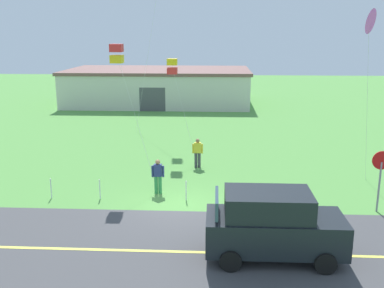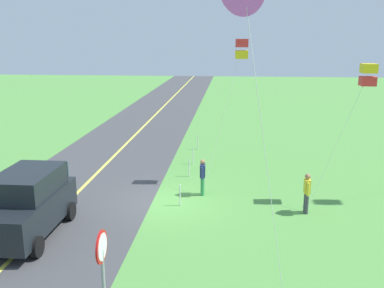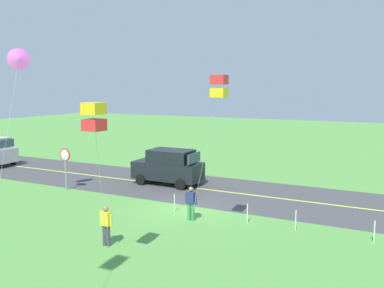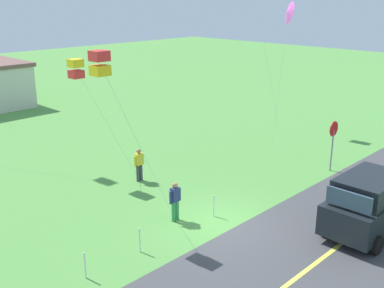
{
  "view_description": "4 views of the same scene",
  "coord_description": "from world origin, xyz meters",
  "px_view_note": "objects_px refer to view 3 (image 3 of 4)",
  "views": [
    {
      "loc": [
        1.5,
        -17.55,
        7.12
      ],
      "look_at": [
        0.57,
        -0.28,
        2.79
      ],
      "focal_mm": 41.83,
      "sensor_mm": 36.0,
      "label": 1
    },
    {
      "loc": [
        16.56,
        2.68,
        6.67
      ],
      "look_at": [
        0.2,
        1.18,
        2.58
      ],
      "focal_mm": 40.2,
      "sensor_mm": 36.0,
      "label": 2
    },
    {
      "loc": [
        -9.05,
        17.57,
        6.11
      ],
      "look_at": [
        -0.34,
        -0.05,
        3.35
      ],
      "focal_mm": 37.4,
      "sensor_mm": 36.0,
      "label": 3
    },
    {
      "loc": [
        -12.33,
        -10.42,
        8.41
      ],
      "look_at": [
        -0.78,
        0.89,
        3.22
      ],
      "focal_mm": 43.48,
      "sensor_mm": 36.0,
      "label": 4
    }
  ],
  "objects_px": {
    "person_adult_near": "(191,202)",
    "kite_pink_drift": "(19,59)",
    "stop_sign": "(65,161)",
    "person_adult_companion": "(106,224)",
    "car_suv_foreground": "(169,166)",
    "kite_blue_mid": "(94,117)",
    "kite_red_low": "(219,87)"
  },
  "relations": [
    {
      "from": "car_suv_foreground",
      "to": "kite_pink_drift",
      "type": "bearing_deg",
      "value": 56.25
    },
    {
      "from": "person_adult_near",
      "to": "person_adult_companion",
      "type": "height_order",
      "value": "same"
    },
    {
      "from": "person_adult_companion",
      "to": "kite_blue_mid",
      "type": "distance_m",
      "value": 5.2
    },
    {
      "from": "stop_sign",
      "to": "kite_red_low",
      "type": "distance_m",
      "value": 12.43
    },
    {
      "from": "car_suv_foreground",
      "to": "person_adult_near",
      "type": "height_order",
      "value": "car_suv_foreground"
    },
    {
      "from": "kite_pink_drift",
      "to": "kite_blue_mid",
      "type": "bearing_deg",
      "value": 150.5
    },
    {
      "from": "person_adult_companion",
      "to": "stop_sign",
      "type": "bearing_deg",
      "value": -120.67
    },
    {
      "from": "person_adult_near",
      "to": "kite_pink_drift",
      "type": "height_order",
      "value": "kite_pink_drift"
    },
    {
      "from": "person_adult_companion",
      "to": "kite_pink_drift",
      "type": "height_order",
      "value": "kite_pink_drift"
    },
    {
      "from": "person_adult_near",
      "to": "kite_blue_mid",
      "type": "height_order",
      "value": "kite_blue_mid"
    },
    {
      "from": "stop_sign",
      "to": "person_adult_near",
      "type": "height_order",
      "value": "stop_sign"
    },
    {
      "from": "car_suv_foreground",
      "to": "kite_blue_mid",
      "type": "relative_size",
      "value": 0.77
    },
    {
      "from": "stop_sign",
      "to": "kite_pink_drift",
      "type": "bearing_deg",
      "value": 90.84
    },
    {
      "from": "person_adult_near",
      "to": "person_adult_companion",
      "type": "distance_m",
      "value": 4.46
    },
    {
      "from": "car_suv_foreground",
      "to": "stop_sign",
      "type": "bearing_deg",
      "value": 40.68
    },
    {
      "from": "stop_sign",
      "to": "kite_pink_drift",
      "type": "xyz_separation_m",
      "value": [
        -0.04,
        2.97,
        5.77
      ]
    },
    {
      "from": "kite_red_low",
      "to": "kite_blue_mid",
      "type": "height_order",
      "value": "kite_red_low"
    },
    {
      "from": "stop_sign",
      "to": "kite_red_low",
      "type": "height_order",
      "value": "kite_red_low"
    },
    {
      "from": "car_suv_foreground",
      "to": "person_adult_companion",
      "type": "height_order",
      "value": "car_suv_foreground"
    },
    {
      "from": "kite_red_low",
      "to": "kite_pink_drift",
      "type": "xyz_separation_m",
      "value": [
        11.16,
        -0.22,
        1.41
      ]
    },
    {
      "from": "person_adult_near",
      "to": "kite_pink_drift",
      "type": "xyz_separation_m",
      "value": [
        9.15,
        1.35,
        6.71
      ]
    },
    {
      "from": "car_suv_foreground",
      "to": "person_adult_companion",
      "type": "xyz_separation_m",
      "value": [
        -2.81,
        9.87,
        -0.29
      ]
    },
    {
      "from": "person_adult_companion",
      "to": "kite_red_low",
      "type": "xyz_separation_m",
      "value": [
        -3.62,
        -2.58,
        5.3
      ]
    },
    {
      "from": "kite_pink_drift",
      "to": "stop_sign",
      "type": "bearing_deg",
      "value": -89.16
    },
    {
      "from": "kite_blue_mid",
      "to": "kite_pink_drift",
      "type": "height_order",
      "value": "kite_pink_drift"
    },
    {
      "from": "kite_red_low",
      "to": "kite_pink_drift",
      "type": "height_order",
      "value": "kite_pink_drift"
    },
    {
      "from": "person_adult_near",
      "to": "person_adult_companion",
      "type": "bearing_deg",
      "value": 151.16
    },
    {
      "from": "person_adult_near",
      "to": "kite_red_low",
      "type": "relative_size",
      "value": 0.24
    },
    {
      "from": "car_suv_foreground",
      "to": "stop_sign",
      "type": "distance_m",
      "value": 6.32
    },
    {
      "from": "person_adult_near",
      "to": "kite_blue_mid",
      "type": "relative_size",
      "value": 0.28
    },
    {
      "from": "kite_blue_mid",
      "to": "kite_pink_drift",
      "type": "distance_m",
      "value": 10.7
    },
    {
      "from": "car_suv_foreground",
      "to": "kite_blue_mid",
      "type": "bearing_deg",
      "value": 109.67
    }
  ]
}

